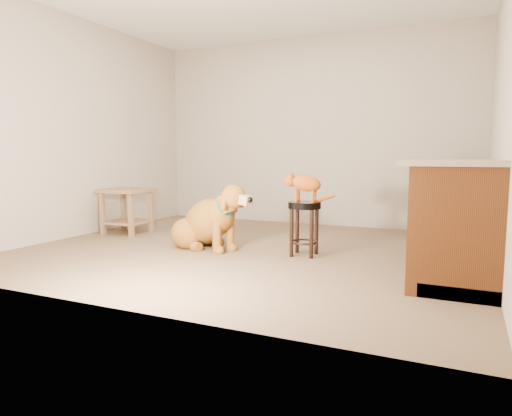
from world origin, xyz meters
The scene contains 8 objects.
floor centered at (0.00, 0.00, 0.00)m, with size 4.50×4.00×0.01m, color brown.
room_shell centered at (0.00, 0.00, 1.68)m, with size 4.54×4.04×2.62m.
cabinet_run centered at (1.94, 0.30, 0.44)m, with size 0.70×2.56×0.94m.
padded_stool centered at (0.60, -0.02, 0.37)m, with size 0.32×0.32×0.53m.
wood_stool centered at (1.85, 1.70, 0.38)m, with size 0.50×0.50×0.73m.
side_table centered at (-1.83, 0.28, 0.37)m, with size 0.58×0.58×0.56m.
golden_retriever centered at (-0.42, -0.13, 0.27)m, with size 1.11×0.67×0.74m.
tabby_kitten centered at (0.59, -0.02, 0.70)m, with size 0.49×0.20×0.31m.
Camera 1 is at (1.99, -4.19, 0.97)m, focal length 32.00 mm.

